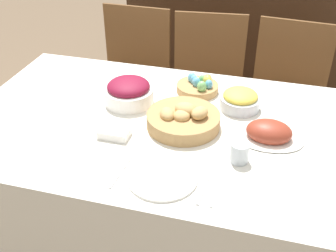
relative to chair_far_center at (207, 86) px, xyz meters
The scene contains 17 objects.
ground_plane 0.97m from the chair_far_center, 91.12° to the right, with size 12.00×12.00×0.00m, color brown.
dining_table 0.85m from the chair_far_center, 91.12° to the right, with size 1.64×0.98×0.73m.
chair_far_center is the anchor object (origin of this frame).
chair_far_left 0.47m from the chair_far_center, behind, with size 0.43×0.43×0.88m.
chair_far_right 0.46m from the chair_far_center, ahead, with size 0.46×0.46×0.88m.
sideboard 0.79m from the chair_far_center, 82.29° to the left, with size 1.60×0.44×0.98m.
bread_basket 0.90m from the chair_far_center, 86.33° to the right, with size 0.29×0.29×0.10m.
egg_basket 0.62m from the chair_far_center, 84.39° to the right, with size 0.19×0.19×0.08m.
ham_platter 0.96m from the chair_far_center, 65.32° to the right, with size 0.26×0.18×0.08m.
beet_salad_bowl 0.81m from the chair_far_center, 106.75° to the right, with size 0.21×0.21×0.11m.
pineapple_bowl 0.75m from the chair_far_center, 68.67° to the right, with size 0.17×0.17×0.09m.
dinner_plate 1.20m from the chair_far_center, 86.98° to the right, with size 0.24×0.24×0.01m.
fork 1.20m from the chair_far_center, 94.09° to the right, with size 0.02×0.19×0.00m.
knife 1.21m from the chair_far_center, 79.96° to the right, with size 0.02×0.19×0.00m.
spoon 1.22m from the chair_far_center, 78.54° to the right, with size 0.02×0.19×0.00m.
drinking_cup 1.09m from the chair_far_center, 73.62° to the right, with size 0.07×0.07×0.07m.
butter_dish 1.03m from the chair_far_center, 100.54° to the right, with size 0.12×0.07×0.03m.
Camera 1 is at (0.38, -1.36, 1.66)m, focal length 45.00 mm.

